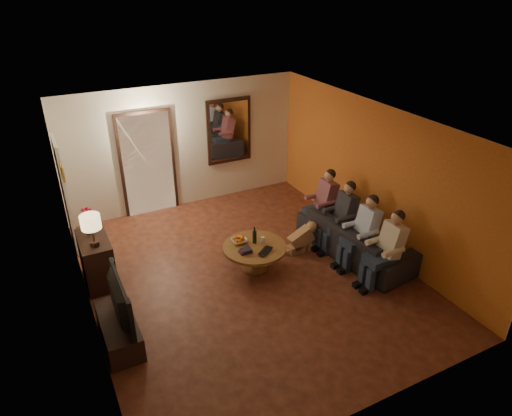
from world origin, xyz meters
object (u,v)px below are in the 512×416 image
tv_stand (119,330)px  person_a (388,251)px  wine_bottle (255,235)px  tv (114,301)px  sofa (355,238)px  table_lamp (92,231)px  dog (301,237)px  dresser (97,260)px  person_c (342,218)px  person_b (363,234)px  laptop (268,252)px  person_d (323,205)px  coffee_table (255,257)px  bowl (239,241)px

tv_stand → person_a: 4.20m
wine_bottle → tv: bearing=-162.2°
sofa → wine_bottle: wine_bottle is taller
table_lamp → dog: table_lamp is taller
dresser → person_c: person_c is taller
tv_stand → person_b: person_b is taller
laptop → dresser: bearing=119.9°
person_b → person_d: 1.20m
tv_stand → wine_bottle: 2.63m
tv_stand → dog: size_ratio=1.99×
coffee_table → laptop: laptop is taller
coffee_table → bowl: 0.38m
person_a → laptop: 1.91m
sofa → person_b: (-0.10, -0.30, 0.27)m
tv → dog: tv is taller
person_d → wine_bottle: size_ratio=3.87×
tv → person_d: person_d is taller
table_lamp → person_c: 4.22m
dog → person_b: bearing=-50.3°
tv → coffee_table: 2.56m
bowl → dresser: bearing=164.3°
tv_stand → person_d: (4.13, 1.20, 0.41)m
sofa → person_b: bearing=155.1°
dresser → person_c: bearing=-12.9°
sofa → person_c: (-0.10, 0.30, 0.27)m
sofa → person_d: 0.94m
tv_stand → person_b: (4.13, -0.00, 0.41)m
person_b → wine_bottle: bearing=154.4°
person_c → coffee_table: (-1.71, 0.10, -0.38)m
person_b → wine_bottle: 1.84m
dog → sofa: bearing=-33.9°
wine_bottle → sofa: bearing=-15.7°
person_a → coffee_table: person_a is taller
tv → person_c: size_ratio=0.92×
coffee_table → table_lamp: bearing=165.4°
person_d → bowl: person_d is taller
person_c → dog: person_c is taller
wine_bottle → person_c: bearing=-6.7°
person_b → person_d: size_ratio=1.00×
table_lamp → tv_stand: size_ratio=0.49×
dresser → dog: size_ratio=1.60×
dresser → wine_bottle: 2.59m
tv → dog: 3.54m
dresser → coffee_table: (2.42, -0.85, -0.17)m
person_a → laptop: size_ratio=3.65×
person_b → laptop: (-1.61, 0.42, -0.14)m
person_d → bowl: 1.91m
coffee_table → wine_bottle: size_ratio=3.45×
dresser → coffee_table: 2.58m
dresser → sofa: (4.23, -1.25, -0.07)m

